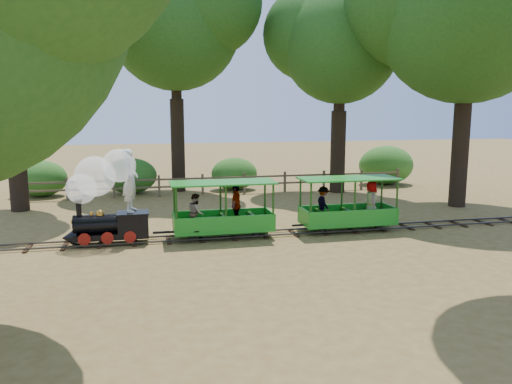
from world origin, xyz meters
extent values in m
plane|color=#9C7D43|center=(0.00, 0.00, 0.00)|extent=(90.00, 90.00, 0.00)
cube|color=#3F3D3A|center=(0.00, -0.30, 0.08)|extent=(22.00, 0.05, 0.05)
cube|color=#3F3D3A|center=(0.00, 0.30, 0.08)|extent=(22.00, 0.05, 0.05)
cube|color=#382314|center=(0.00, 0.00, 0.03)|extent=(0.12, 1.00, 0.05)
cube|color=#382314|center=(-5.00, 0.00, 0.03)|extent=(0.12, 1.00, 0.05)
cube|color=#382314|center=(5.00, 0.00, 0.03)|extent=(0.12, 1.00, 0.05)
cube|color=black|center=(-4.66, 0.00, 0.28)|extent=(2.16, 0.69, 0.18)
cylinder|color=black|center=(-5.01, 0.00, 0.64)|extent=(1.38, 0.55, 0.55)
cylinder|color=black|center=(-5.55, 0.00, 1.13)|extent=(0.16, 0.16, 0.43)
sphere|color=gold|center=(-4.96, 0.00, 0.94)|extent=(0.26, 0.26, 0.26)
cylinder|color=gold|center=(-5.21, 0.00, 0.96)|extent=(0.10, 0.10, 0.10)
cube|color=black|center=(-4.02, 0.00, 0.64)|extent=(0.89, 0.69, 0.54)
cube|color=black|center=(-4.02, 0.00, 0.93)|extent=(0.93, 0.75, 0.04)
cone|color=black|center=(-5.84, 0.00, 0.26)|extent=(0.44, 0.63, 0.63)
cylinder|color=gold|center=(-5.73, 0.00, 0.74)|extent=(0.10, 0.14, 0.14)
cylinder|color=maroon|center=(-5.40, -0.35, 0.28)|extent=(0.35, 0.06, 0.35)
cylinder|color=maroon|center=(-5.40, 0.35, 0.28)|extent=(0.35, 0.06, 0.35)
cylinder|color=maroon|center=(-4.76, -0.35, 0.28)|extent=(0.35, 0.06, 0.35)
cylinder|color=maroon|center=(-4.76, 0.35, 0.28)|extent=(0.35, 0.06, 0.35)
cylinder|color=maroon|center=(-4.12, -0.35, 0.28)|extent=(0.35, 0.06, 0.35)
cylinder|color=maroon|center=(-4.12, 0.35, 0.28)|extent=(0.35, 0.06, 0.35)
sphere|color=white|center=(-5.45, 0.05, 1.69)|extent=(0.89, 0.89, 0.89)
sphere|color=white|center=(-5.06, 0.10, 2.04)|extent=(1.18, 1.18, 1.18)
sphere|color=white|center=(-4.37, 0.15, 2.33)|extent=(0.98, 0.98, 0.98)
imported|color=silver|center=(-4.06, 0.11, 1.89)|extent=(0.57, 0.76, 1.88)
cube|color=#1F9021|center=(-1.30, 0.00, 0.30)|extent=(3.08, 1.18, 0.09)
cube|color=#1C4F12|center=(-1.30, 0.00, 0.19)|extent=(2.77, 0.45, 0.13)
cube|color=#1F9021|center=(-1.30, -0.55, 0.57)|extent=(3.08, 0.05, 0.45)
cube|color=#1F9021|center=(-1.30, 0.55, 0.57)|extent=(3.08, 0.05, 0.45)
cube|color=#1F9021|center=(-1.30, 0.00, 1.75)|extent=(3.22, 1.31, 0.05)
cylinder|color=#1C4F12|center=(-2.76, -0.53, 1.02)|extent=(0.06, 0.06, 1.45)
cylinder|color=#1C4F12|center=(-2.76, 0.53, 1.02)|extent=(0.06, 0.06, 1.45)
cylinder|color=#1C4F12|center=(0.17, -0.53, 1.02)|extent=(0.06, 0.06, 1.45)
cylinder|color=#1C4F12|center=(0.17, 0.53, 1.02)|extent=(0.06, 0.06, 1.45)
cube|color=#1C4F12|center=(-2.22, 0.00, 0.53)|extent=(0.11, 1.00, 0.36)
cube|color=#1C4F12|center=(-1.30, 0.00, 0.53)|extent=(0.11, 1.00, 0.36)
cube|color=#1C4F12|center=(-0.37, 0.00, 0.53)|extent=(0.11, 1.00, 0.36)
cylinder|color=black|center=(-2.28, -0.31, 0.23)|extent=(0.25, 0.05, 0.25)
cylinder|color=black|center=(-2.28, 0.31, 0.23)|extent=(0.25, 0.05, 0.25)
cylinder|color=black|center=(-0.31, -0.31, 0.23)|extent=(0.25, 0.05, 0.25)
cylinder|color=black|center=(-0.31, 0.31, 0.23)|extent=(0.25, 0.05, 0.25)
imported|color=gray|center=(-2.17, -0.35, 0.92)|extent=(0.44, 0.56, 1.15)
imported|color=gray|center=(-0.87, 0.12, 1.00)|extent=(0.60, 0.83, 1.31)
cube|color=#1F9021|center=(2.85, 0.00, 0.30)|extent=(3.08, 1.18, 0.09)
cube|color=#1C4F12|center=(2.85, 0.00, 0.19)|extent=(2.77, 0.45, 0.13)
cube|color=#1F9021|center=(2.85, -0.55, 0.57)|extent=(3.08, 0.05, 0.45)
cube|color=#1F9021|center=(2.85, 0.55, 0.57)|extent=(3.08, 0.05, 0.45)
cube|color=#1F9021|center=(2.85, 0.00, 1.75)|extent=(3.22, 1.31, 0.05)
cylinder|color=#1C4F12|center=(1.38, -0.53, 1.02)|extent=(0.06, 0.06, 1.45)
cylinder|color=#1C4F12|center=(1.38, 0.53, 1.02)|extent=(0.06, 0.06, 1.45)
cylinder|color=#1C4F12|center=(4.32, -0.53, 1.02)|extent=(0.06, 0.06, 1.45)
cylinder|color=#1C4F12|center=(4.32, 0.53, 1.02)|extent=(0.06, 0.06, 1.45)
cube|color=#1C4F12|center=(1.93, 0.00, 0.53)|extent=(0.11, 1.00, 0.36)
cube|color=#1C4F12|center=(2.85, 0.00, 0.53)|extent=(0.11, 1.00, 0.36)
cube|color=#1C4F12|center=(3.78, 0.00, 0.53)|extent=(0.11, 1.00, 0.36)
cylinder|color=black|center=(1.87, -0.31, 0.23)|extent=(0.25, 0.05, 0.25)
cylinder|color=black|center=(1.87, 0.31, 0.23)|extent=(0.25, 0.05, 0.25)
cylinder|color=black|center=(3.84, -0.31, 0.23)|extent=(0.25, 0.05, 0.25)
cylinder|color=black|center=(3.84, 0.31, 0.23)|extent=(0.25, 0.05, 0.25)
imported|color=gray|center=(2.11, 0.30, 0.90)|extent=(0.46, 0.75, 1.12)
imported|color=gray|center=(3.61, -0.14, 1.00)|extent=(0.53, 0.71, 1.31)
cylinder|color=#2D2116|center=(-8.50, 6.00, 2.15)|extent=(0.70, 0.70, 4.31)
cylinder|color=#2D2116|center=(-8.50, 6.00, 5.54)|extent=(0.52, 0.53, 2.46)
sphere|color=#225219|center=(-8.50, 6.00, 7.65)|extent=(5.88, 5.88, 5.88)
cylinder|color=#2D2116|center=(-2.00, 9.50, 2.24)|extent=(0.66, 0.66, 4.47)
cylinder|color=#2D2116|center=(-2.00, 9.50, 5.75)|extent=(0.50, 0.50, 2.56)
sphere|color=#225219|center=(-2.00, 9.50, 7.97)|extent=(6.29, 6.29, 6.29)
sphere|color=#225219|center=(-0.43, 8.56, 8.76)|extent=(4.71, 4.71, 4.71)
sphere|color=#225219|center=(-3.41, 10.60, 8.60)|extent=(5.03, 5.03, 5.03)
cylinder|color=#2D2116|center=(5.50, 7.50, 1.95)|extent=(0.72, 0.72, 3.91)
cylinder|color=#2D2116|center=(5.50, 7.50, 5.02)|extent=(0.54, 0.54, 2.23)
sphere|color=#225219|center=(5.50, 7.50, 6.97)|extent=(5.50, 5.50, 5.50)
sphere|color=#225219|center=(6.88, 6.67, 7.65)|extent=(4.13, 4.13, 4.13)
sphere|color=#225219|center=(4.26, 8.46, 7.52)|extent=(4.40, 4.40, 4.40)
cylinder|color=#2D2116|center=(9.00, 3.00, 2.13)|extent=(0.68, 0.68, 4.27)
cylinder|color=#2D2116|center=(9.00, 3.00, 5.49)|extent=(0.51, 0.51, 2.44)
sphere|color=#225219|center=(9.00, 3.00, 7.79)|extent=(7.23, 7.23, 7.23)
cube|color=brown|center=(-9.00, 8.00, 0.50)|extent=(0.10, 0.10, 1.00)
cube|color=brown|center=(-7.00, 8.00, 0.50)|extent=(0.10, 0.10, 1.00)
cube|color=brown|center=(-5.00, 8.00, 0.50)|extent=(0.10, 0.10, 1.00)
cube|color=brown|center=(-3.00, 8.00, 0.50)|extent=(0.10, 0.10, 1.00)
cube|color=brown|center=(-1.00, 8.00, 0.50)|extent=(0.10, 0.10, 1.00)
cube|color=brown|center=(1.00, 8.00, 0.50)|extent=(0.10, 0.10, 1.00)
cube|color=brown|center=(3.00, 8.00, 0.50)|extent=(0.10, 0.10, 1.00)
cube|color=brown|center=(5.00, 8.00, 0.50)|extent=(0.10, 0.10, 1.00)
cube|color=brown|center=(7.00, 8.00, 0.50)|extent=(0.10, 0.10, 1.00)
cube|color=brown|center=(9.00, 8.00, 0.50)|extent=(0.10, 0.10, 1.00)
cube|color=brown|center=(0.00, 8.00, 0.80)|extent=(18.00, 0.06, 0.08)
cube|color=brown|center=(0.00, 8.00, 0.45)|extent=(18.00, 0.06, 0.08)
ellipsoid|color=#2D6B1E|center=(-8.32, 9.30, 0.84)|extent=(2.41, 1.86, 1.67)
ellipsoid|color=#2D6B1E|center=(-4.27, 9.30, 0.84)|extent=(2.44, 1.88, 1.69)
ellipsoid|color=#2D6B1E|center=(0.75, 9.30, 0.80)|extent=(2.31, 1.78, 1.60)
ellipsoid|color=#2D6B1E|center=(9.00, 9.30, 1.03)|extent=(2.98, 2.29, 2.06)
camera|label=1|loc=(-3.65, -15.03, 3.97)|focal=35.00mm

